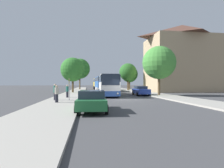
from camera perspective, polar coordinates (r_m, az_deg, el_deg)
ground_plane at (r=21.11m, az=4.02°, el=-5.12°), size 300.00×300.00×0.00m
sidewalk_left at (r=20.83m, az=-15.26°, el=-5.00°), size 4.00×120.00×0.15m
sidewalk_right at (r=23.56m, az=20.97°, el=-4.40°), size 4.00×120.00×0.15m
building_right_background at (r=45.24m, az=21.96°, el=7.80°), size 15.77×10.54×15.87m
bus_front at (r=28.08m, az=-1.47°, el=-0.27°), size 3.12×11.85×3.22m
bus_middle at (r=44.19m, az=-3.51°, el=0.14°), size 3.14×11.49×3.56m
bus_rear at (r=57.75m, az=-4.58°, el=0.16°), size 2.89×11.25×3.55m
parked_car_left_curb at (r=12.47m, az=-6.57°, el=-5.31°), size 2.26×4.70×1.47m
parked_car_right_near at (r=28.72m, az=9.37°, el=-2.12°), size 2.22×4.72×1.51m
bus_stop_sign at (r=19.14m, az=-13.83°, el=-0.86°), size 0.08×0.45×2.34m
pedestrian_waiting_near at (r=23.16m, az=-14.39°, el=-2.24°), size 0.36×0.36×1.64m
pedestrian_waiting_far at (r=17.49m, az=-17.63°, el=-3.04°), size 0.36×0.36×1.65m
pedestrian_walking_back at (r=19.88m, az=-18.07°, el=-2.46°), size 0.36×0.36×1.76m
tree_left_near at (r=53.93m, az=-10.48°, el=4.93°), size 6.14×6.14×9.32m
tree_left_far at (r=36.02m, az=-12.69°, el=4.60°), size 4.82×4.82×6.99m
tree_right_near at (r=28.57m, az=15.11°, el=6.72°), size 5.18×5.18×7.66m
tree_right_mid at (r=51.21m, az=5.74°, el=3.23°), size 4.80×4.80×6.91m
tree_right_far at (r=46.35m, az=5.23°, el=3.89°), size 4.61×4.61×7.10m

